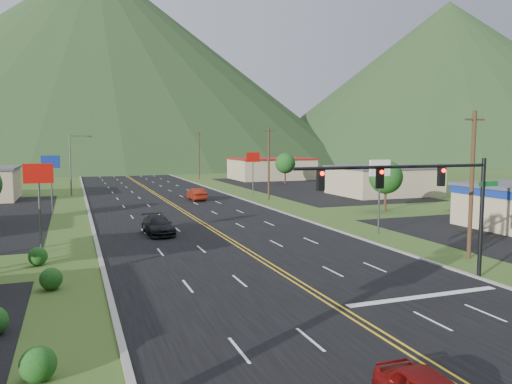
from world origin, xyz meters
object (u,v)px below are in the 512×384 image
object	(u,v)px
traffic_signal	(426,189)
car_dark_mid	(158,226)
car_red_far	(197,194)
streetlight_west	(73,160)

from	to	relation	value
traffic_signal	car_dark_mid	bearing A→B (deg)	119.71
car_dark_mid	car_red_far	bearing A→B (deg)	66.11
car_dark_mid	traffic_signal	bearing A→B (deg)	-63.24
car_red_far	car_dark_mid	bearing A→B (deg)	68.19
streetlight_west	traffic_signal	bearing A→B (deg)	-72.03
car_dark_mid	car_red_far	size ratio (longest dim) A/B	1.08
car_dark_mid	streetlight_west	bearing A→B (deg)	97.59
streetlight_west	car_red_far	world-z (taller)	streetlight_west
traffic_signal	streetlight_west	world-z (taller)	streetlight_west
traffic_signal	car_dark_mid	world-z (taller)	traffic_signal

